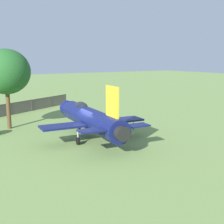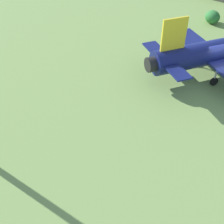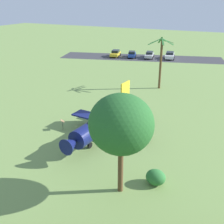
# 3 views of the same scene
# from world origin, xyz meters

# --- Properties ---
(ground_plane) EXTENTS (200.00, 200.00, 0.00)m
(ground_plane) POSITION_xyz_m (0.00, 0.00, 0.00)
(ground_plane) COLOR #75934C
(parking_strip) EXTENTS (38.42, 17.61, 0.00)m
(parking_strip) POSITION_xyz_m (10.64, -39.34, 0.00)
(parking_strip) COLOR #38383D
(parking_strip) RESTS_ON ground_plane
(display_jet) EXTENTS (8.86, 12.23, 4.81)m
(display_jet) POSITION_xyz_m (0.04, 0.39, 1.75)
(display_jet) COLOR #111951
(display_jet) RESTS_ON ground_plane
(shade_tree) EXTENTS (4.53, 4.40, 7.61)m
(shade_tree) POSITION_xyz_m (-4.93, 7.60, 5.45)
(shade_tree) COLOR brown
(shade_tree) RESTS_ON ground_plane
(palm_tree) EXTENTS (3.70, 3.54, 7.89)m
(palm_tree) POSITION_xyz_m (-0.15, -18.19, 4.33)
(palm_tree) COLOR brown
(palm_tree) RESTS_ON ground_plane
(shrub_near_fence) EXTENTS (1.54, 1.34, 1.23)m
(shrub_near_fence) POSITION_xyz_m (-7.07, 5.73, 0.62)
(shrub_near_fence) COLOR #2D7033
(shrub_near_fence) RESTS_ON ground_plane
(info_plaque) EXTENTS (0.70, 0.71, 1.14)m
(info_plaque) POSITION_xyz_m (4.98, 0.79, 0.85)
(info_plaque) COLOR #333333
(info_plaque) RESTS_ON ground_plane
(parked_car_white) EXTENTS (2.88, 5.03, 1.52)m
(parked_car_white) POSITION_xyz_m (4.23, -41.18, 0.79)
(parked_car_white) COLOR silver
(parked_car_white) RESTS_ON ground_plane
(parked_car_silver) EXTENTS (2.63, 4.91, 1.43)m
(parked_car_silver) POSITION_xyz_m (8.77, -39.95, 0.75)
(parked_car_silver) COLOR #B2B5BA
(parked_car_silver) RESTS_ON ground_plane
(parked_car_blue) EXTENTS (2.98, 4.40, 1.49)m
(parked_car_blue) POSITION_xyz_m (12.70, -38.69, 0.77)
(parked_car_blue) COLOR #23429E
(parked_car_blue) RESTS_ON ground_plane
(parked_car_yellow) EXTENTS (2.75, 4.47, 1.54)m
(parked_car_yellow) POSITION_xyz_m (16.61, -37.81, 0.79)
(parked_car_yellow) COLOR gold
(parked_car_yellow) RESTS_ON ground_plane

